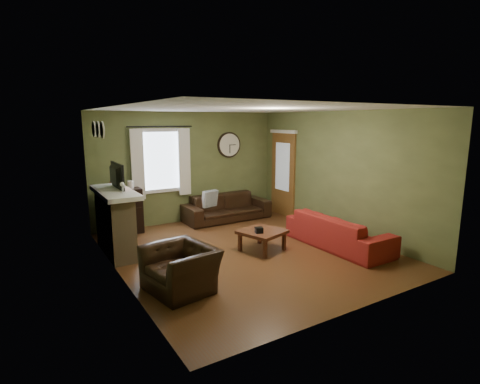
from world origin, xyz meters
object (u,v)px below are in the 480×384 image
bookshelf (122,212)px  sofa_brown (227,207)px  armchair (181,269)px  sofa_red (338,231)px  coffee_table (262,240)px

bookshelf → sofa_brown: bookshelf is taller
sofa_brown → armchair: size_ratio=2.17×
bookshelf → sofa_red: bearing=-42.1°
bookshelf → sofa_brown: (2.48, -0.13, -0.18)m
bookshelf → coffee_table: bookshelf is taller
bookshelf → sofa_red: 4.48m
sofa_brown → coffee_table: 2.35m
bookshelf → armchair: bookshelf is taller
bookshelf → sofa_red: (3.32, -3.00, -0.17)m
sofa_brown → armchair: bearing=-129.1°
sofa_red → armchair: bearing=92.9°
sofa_red → armchair: 3.31m
bookshelf → sofa_brown: size_ratio=0.46×
sofa_brown → armchair: (-2.47, -3.04, 0.01)m
sofa_brown → armchair: 3.91m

